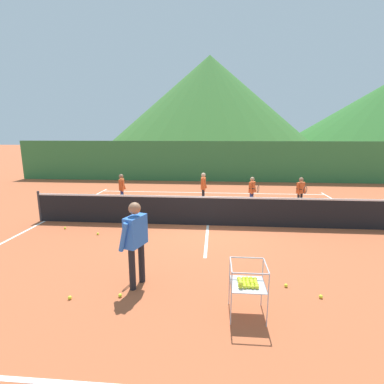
{
  "coord_description": "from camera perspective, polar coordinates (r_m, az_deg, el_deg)",
  "views": [
    {
      "loc": [
        0.21,
        -8.92,
        2.97
      ],
      "look_at": [
        -0.55,
        0.36,
        1.03
      ],
      "focal_mm": 26.61,
      "sensor_mm": 36.0,
      "label": 1
    }
  ],
  "objects": [
    {
      "name": "ball_cart",
      "position": [
        4.94,
        11.1,
        -17.44
      ],
      "size": [
        0.58,
        0.58,
        0.9
      ],
      "color": "#B7B7BC",
      "rests_on": "ground"
    },
    {
      "name": "student_0",
      "position": [
        12.15,
        -13.9,
        1.04
      ],
      "size": [
        0.27,
        0.54,
        1.31
      ],
      "color": "navy",
      "rests_on": "ground"
    },
    {
      "name": "tennis_ball_8",
      "position": [
        9.88,
        -24.09,
        -6.6
      ],
      "size": [
        0.07,
        0.07,
        0.07
      ],
      "primitive_type": "sphere",
      "color": "yellow",
      "rests_on": "ground"
    },
    {
      "name": "tennis_net",
      "position": [
        9.26,
        3.22,
        -3.74
      ],
      "size": [
        11.55,
        0.08,
        1.05
      ],
      "color": "#333338",
      "rests_on": "ground"
    },
    {
      "name": "student_1",
      "position": [
        11.94,
        2.3,
        1.32
      ],
      "size": [
        0.25,
        0.53,
        1.34
      ],
      "color": "black",
      "rests_on": "ground"
    },
    {
      "name": "line_sideline_west",
      "position": [
        11.05,
        -27.39,
        -5.17
      ],
      "size": [
        0.08,
        11.32,
        0.01
      ],
      "primitive_type": "cube",
      "color": "white",
      "rests_on": "ground"
    },
    {
      "name": "windscreen_fence",
      "position": [
        17.66,
        4.0,
        6.13
      ],
      "size": [
        24.65,
        0.08,
        2.49
      ],
      "primitive_type": "cube",
      "color": "#33753D",
      "rests_on": "ground"
    },
    {
      "name": "line_baseline_far",
      "position": [
        14.4,
        3.74,
        -0.15
      ],
      "size": [
        11.2,
        0.08,
        0.01
      ],
      "primitive_type": "cube",
      "color": "white",
      "rests_on": "ground"
    },
    {
      "name": "tennis_ball_6",
      "position": [
        8.98,
        -18.36,
        -7.95
      ],
      "size": [
        0.07,
        0.07,
        0.07
      ],
      "primitive_type": "sphere",
      "color": "yellow",
      "rests_on": "ground"
    },
    {
      "name": "ground_plane",
      "position": [
        9.41,
        3.19,
        -6.67
      ],
      "size": [
        120.0,
        120.0,
        0.0
      ],
      "primitive_type": "plane",
      "color": "#B25633"
    },
    {
      "name": "instructor",
      "position": [
        5.64,
        -11.25,
        -8.74
      ],
      "size": [
        0.47,
        0.84,
        1.7
      ],
      "color": "black",
      "rests_on": "ground"
    },
    {
      "name": "tennis_ball_10",
      "position": [
        5.74,
        -14.21,
        -19.44
      ],
      "size": [
        0.07,
        0.07,
        0.07
      ],
      "primitive_type": "sphere",
      "color": "yellow",
      "rests_on": "ground"
    },
    {
      "name": "tennis_ball_9",
      "position": [
        6.03,
        24.41,
        -18.53
      ],
      "size": [
        0.07,
        0.07,
        0.07
      ],
      "primitive_type": "sphere",
      "color": "yellow",
      "rests_on": "ground"
    },
    {
      "name": "tennis_ball_2",
      "position": [
        5.95,
        -23.29,
        -18.86
      ],
      "size": [
        0.07,
        0.07,
        0.07
      ],
      "primitive_type": "sphere",
      "color": "yellow",
      "rests_on": "ground"
    },
    {
      "name": "line_service_center",
      "position": [
        9.4,
        3.19,
        -6.65
      ],
      "size": [
        0.08,
        5.02,
        0.01
      ],
      "primitive_type": "cube",
      "color": "white",
      "rests_on": "ground"
    },
    {
      "name": "student_3",
      "position": [
        12.09,
        20.95,
        0.4
      ],
      "size": [
        0.46,
        0.67,
        1.25
      ],
      "color": "black",
      "rests_on": "ground"
    },
    {
      "name": "student_2",
      "position": [
        11.71,
        11.97,
        0.56
      ],
      "size": [
        0.41,
        0.68,
        1.24
      ],
      "color": "navy",
      "rests_on": "ground"
    },
    {
      "name": "tennis_ball_3",
      "position": [
        6.16,
        18.32,
        -17.35
      ],
      "size": [
        0.07,
        0.07,
        0.07
      ],
      "primitive_type": "sphere",
      "color": "yellow",
      "rests_on": "ground"
    },
    {
      "name": "hill_0",
      "position": [
        61.93,
        3.5,
        17.5
      ],
      "size": [
        43.21,
        43.21,
        18.34
      ],
      "primitive_type": "cone",
      "color": "#38702D",
      "rests_on": "ground"
    }
  ]
}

